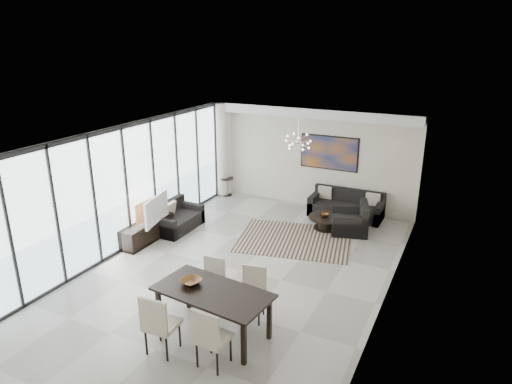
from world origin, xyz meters
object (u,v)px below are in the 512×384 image
Objects in this scene: dining_table at (213,295)px; television at (152,209)px; coffee_table at (327,222)px; tv_console at (147,231)px; sofa_main at (346,208)px.

television is at bearing 141.84° from dining_table.
coffee_table is 5.14m from dining_table.
tv_console is 4.21m from dining_table.
dining_table is (3.22, -2.53, -0.10)m from television.
television is 0.56× the size of dining_table.
television reaches higher than coffee_table.
sofa_main is at bearing 84.64° from dining_table.
television is at bearing 18.93° from tv_console.
dining_table is at bearing -94.02° from coffee_table.
dining_table reaches higher than tv_console.
dining_table is (3.38, -2.47, 0.48)m from tv_console.
dining_table reaches higher than coffee_table.
coffee_table is 0.84× the size of television.
coffee_table is at bearing 35.10° from tv_console.
tv_console is at bearing -136.91° from sofa_main.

